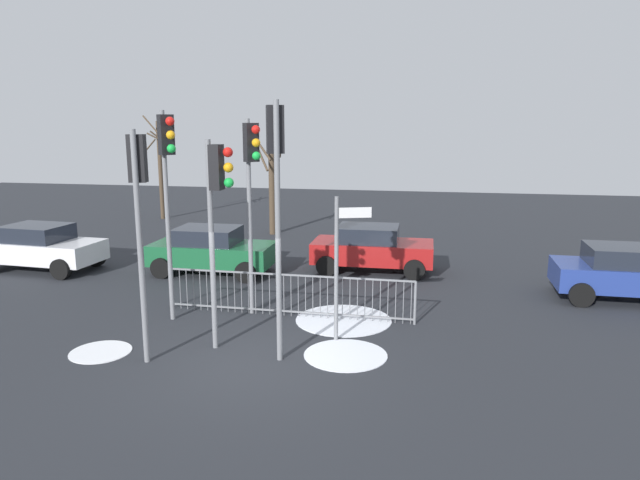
# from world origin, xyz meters

# --- Properties ---
(ground_plane) EXTENTS (60.00, 60.00, 0.00)m
(ground_plane) POSITION_xyz_m (0.00, 0.00, 0.00)
(ground_plane) COLOR #26282D
(traffic_light_rear_left) EXTENTS (0.35, 0.56, 4.57)m
(traffic_light_rear_left) POSITION_xyz_m (-2.13, -0.17, 3.35)
(traffic_light_rear_left) COLOR slate
(traffic_light_rear_left) RESTS_ON ground
(traffic_light_foreground_left) EXTENTS (0.47, 0.47, 4.78)m
(traffic_light_foreground_left) POSITION_xyz_m (-0.84, 2.86, 3.50)
(traffic_light_foreground_left) COLOR slate
(traffic_light_foreground_left) RESTS_ON ground
(traffic_light_mid_left) EXTENTS (0.39, 0.54, 5.11)m
(traffic_light_mid_left) POSITION_xyz_m (0.43, 0.39, 3.73)
(traffic_light_mid_left) COLOR slate
(traffic_light_mid_left) RESTS_ON ground
(traffic_light_rear_right) EXTENTS (0.57, 0.32, 4.37)m
(traffic_light_rear_right) POSITION_xyz_m (-0.88, 0.63, 3.20)
(traffic_light_rear_right) COLOR slate
(traffic_light_rear_right) RESTS_ON ground
(traffic_light_foreground_right) EXTENTS (0.48, 0.46, 4.97)m
(traffic_light_foreground_right) POSITION_xyz_m (-2.59, 2.07, 3.63)
(traffic_light_foreground_right) COLOR slate
(traffic_light_foreground_right) RESTS_ON ground
(direction_sign_post) EXTENTS (0.76, 0.29, 3.18)m
(direction_sign_post) POSITION_xyz_m (1.49, 1.53, 1.78)
(direction_sign_post) COLOR slate
(direction_sign_post) RESTS_ON ground
(pedestrian_guard_railing) EXTENTS (6.26, 0.15, 1.07)m
(pedestrian_guard_railing) POSITION_xyz_m (-0.00, 2.89, 0.55)
(pedestrian_guard_railing) COLOR slate
(pedestrian_guard_railing) RESTS_ON ground
(car_green_trailing) EXTENTS (3.81, 1.93, 1.47)m
(car_green_trailing) POSITION_xyz_m (-3.33, 6.45, 0.77)
(car_green_trailing) COLOR #195933
(car_green_trailing) RESTS_ON ground
(car_red_far) EXTENTS (3.81, 1.93, 1.47)m
(car_red_far) POSITION_xyz_m (1.59, 7.66, 0.77)
(car_red_far) COLOR maroon
(car_red_far) RESTS_ON ground
(car_blue_mid) EXTENTS (3.83, 1.97, 1.47)m
(car_blue_mid) POSITION_xyz_m (8.63, 5.84, 0.77)
(car_blue_mid) COLOR navy
(car_blue_mid) RESTS_ON ground
(car_white_near) EXTENTS (3.91, 2.16, 1.47)m
(car_white_near) POSITION_xyz_m (-8.90, 5.85, 0.77)
(car_white_near) COLOR silver
(car_white_near) RESTS_ON ground
(bare_tree_left) EXTENTS (1.54, 1.54, 4.33)m
(bare_tree_left) POSITION_xyz_m (-3.18, 13.09, 2.25)
(bare_tree_left) COLOR #473828
(bare_tree_left) RESTS_ON ground
(bare_tree_centre) EXTENTS (1.26, 1.33, 5.03)m
(bare_tree_centre) POSITION_xyz_m (-9.60, 15.98, 2.55)
(bare_tree_centre) COLOR #473828
(bare_tree_centre) RESTS_ON ground
(snow_patch_kerb) EXTENTS (1.26, 1.26, 0.01)m
(snow_patch_kerb) POSITION_xyz_m (-3.29, -0.06, 0.01)
(snow_patch_kerb) COLOR white
(snow_patch_kerb) RESTS_ON ground
(snow_patch_island) EXTENTS (2.32, 2.32, 0.01)m
(snow_patch_island) POSITION_xyz_m (1.40, 2.84, 0.01)
(snow_patch_island) COLOR white
(snow_patch_island) RESTS_ON ground
(snow_patch_verge) EXTENTS (1.72, 1.72, 0.01)m
(snow_patch_verge) POSITION_xyz_m (1.76, 0.73, 0.01)
(snow_patch_verge) COLOR white
(snow_patch_verge) RESTS_ON ground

